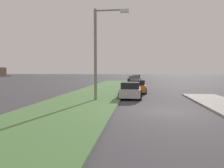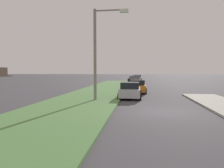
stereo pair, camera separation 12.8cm
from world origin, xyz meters
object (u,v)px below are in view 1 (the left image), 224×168
object	(u,v)px
parked_car_yellow	(135,81)
parked_car_green	(133,80)
parked_car_black	(134,83)
parked_car_silver	(130,90)
streetlight	(100,48)
parked_car_red	(135,79)
parked_car_orange	(137,87)
parked_car_white	(137,78)

from	to	relation	value
parked_car_yellow	parked_car_green	bearing A→B (deg)	0.99
parked_car_black	parked_car_yellow	bearing A→B (deg)	2.72
parked_car_silver	parked_car_yellow	xyz separation A→B (m)	(17.79, -0.21, 0.00)
parked_car_silver	streetlight	distance (m)	4.96
parked_car_red	parked_car_silver	bearing A→B (deg)	-177.60
parked_car_orange	parked_car_black	bearing A→B (deg)	4.46
parked_car_green	parked_car_white	bearing A→B (deg)	-3.15
parked_car_black	parked_car_yellow	world-z (taller)	same
parked_car_silver	parked_car_white	world-z (taller)	same
parked_car_silver	parked_car_orange	world-z (taller)	same
parked_car_yellow	parked_car_white	xyz separation A→B (m)	(18.62, -0.38, 0.00)
parked_car_orange	parked_car_white	distance (m)	31.20
parked_car_orange	parked_car_green	distance (m)	18.88
parked_car_silver	parked_car_black	bearing A→B (deg)	-0.12
parked_car_yellow	parked_car_black	bearing A→B (deg)	177.38
streetlight	parked_car_red	bearing A→B (deg)	-4.68
parked_car_black	streetlight	distance (m)	14.39
parked_car_silver	parked_car_black	world-z (taller)	same
parked_car_silver	parked_car_black	xyz separation A→B (m)	(11.41, -0.16, 0.00)
parked_car_yellow	parked_car_green	distance (m)	6.30
parked_car_silver	parked_car_yellow	bearing A→B (deg)	-0.01
parked_car_white	parked_car_red	bearing A→B (deg)	179.09
parked_car_silver	parked_car_yellow	size ratio (longest dim) A/B	0.99
streetlight	parked_car_white	bearing A→B (deg)	-4.51
parked_car_black	parked_car_white	xyz separation A→B (m)	(25.00, -0.43, 0.00)
parked_car_red	parked_car_white	bearing A→B (deg)	-0.81
parked_car_orange	streetlight	xyz separation A→B (m)	(-7.47, 3.08, 3.67)
parked_car_orange	parked_car_yellow	xyz separation A→B (m)	(12.57, 0.41, 0.00)
parked_car_orange	streetlight	distance (m)	8.88
parked_car_green	streetlight	size ratio (longest dim) A/B	0.57
parked_car_black	parked_car_yellow	distance (m)	6.38
parked_car_green	parked_car_white	size ratio (longest dim) A/B	0.98
parked_car_silver	parked_car_black	distance (m)	11.41
parked_car_silver	parked_car_red	world-z (taller)	same
parked_car_silver	streetlight	xyz separation A→B (m)	(-2.26, 2.46, 3.67)
parked_car_green	parked_car_orange	bearing A→B (deg)	-177.52
parked_car_orange	parked_car_red	size ratio (longest dim) A/B	0.98
streetlight	parked_car_yellow	bearing A→B (deg)	-7.59
parked_car_red	parked_car_orange	bearing A→B (deg)	-176.27
parked_car_yellow	parked_car_green	xyz separation A→B (m)	(6.29, 0.34, 0.00)
parked_car_red	parked_car_white	size ratio (longest dim) A/B	1.00
parked_car_yellow	parked_car_orange	bearing A→B (deg)	179.72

